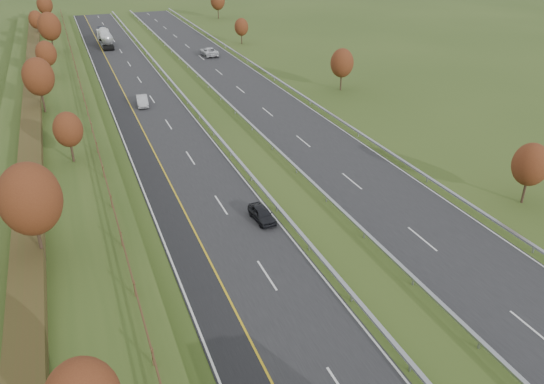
# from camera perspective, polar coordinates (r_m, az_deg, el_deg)

# --- Properties ---
(ground) EXTENTS (400.00, 400.00, 0.00)m
(ground) POSITION_cam_1_polar(r_m,az_deg,el_deg) (69.41, -4.90, 6.88)
(ground) COLOR #324719
(ground) RESTS_ON ground
(near_carriageway) EXTENTS (10.50, 200.00, 0.04)m
(near_carriageway) POSITION_cam_1_polar(r_m,az_deg,el_deg) (72.36, -12.20, 7.23)
(near_carriageway) COLOR black
(near_carriageway) RESTS_ON ground
(far_carriageway) EXTENTS (10.50, 200.00, 0.04)m
(far_carriageway) POSITION_cam_1_polar(r_m,az_deg,el_deg) (76.50, 0.13, 8.92)
(far_carriageway) COLOR black
(far_carriageway) RESTS_ON ground
(hard_shoulder) EXTENTS (3.00, 200.00, 0.04)m
(hard_shoulder) POSITION_cam_1_polar(r_m,az_deg,el_deg) (71.91, -15.15, 6.78)
(hard_shoulder) COLOR black
(hard_shoulder) RESTS_ON ground
(lane_markings) EXTENTS (26.75, 200.00, 0.01)m
(lane_markings) POSITION_cam_1_polar(r_m,az_deg,el_deg) (73.44, -7.25, 7.95)
(lane_markings) COLOR silver
(lane_markings) RESTS_ON near_carriageway
(embankment_left) EXTENTS (12.00, 200.00, 2.00)m
(embankment_left) POSITION_cam_1_polar(r_m,az_deg,el_deg) (71.33, -22.61, 6.29)
(embankment_left) COLOR #324719
(embankment_left) RESTS_ON ground
(hedge_left) EXTENTS (2.20, 180.00, 1.10)m
(hedge_left) POSITION_cam_1_polar(r_m,az_deg,el_deg) (70.95, -24.43, 7.17)
(hedge_left) COLOR #3B3918
(hedge_left) RESTS_ON embankment_left
(fence_left) EXTENTS (0.12, 189.06, 1.20)m
(fence_left) POSITION_cam_1_polar(r_m,az_deg,el_deg) (70.39, -19.21, 8.11)
(fence_left) COLOR #422B19
(fence_left) RESTS_ON embankment_left
(median_barrier_near) EXTENTS (0.32, 200.00, 0.71)m
(median_barrier_near) POSITION_cam_1_polar(r_m,az_deg,el_deg) (73.21, -7.83, 8.32)
(median_barrier_near) COLOR #94979D
(median_barrier_near) RESTS_ON ground
(median_barrier_far) EXTENTS (0.32, 200.00, 0.71)m
(median_barrier_far) POSITION_cam_1_polar(r_m,az_deg,el_deg) (74.50, -4.00, 8.83)
(median_barrier_far) COLOR #94979D
(median_barrier_far) RESTS_ON ground
(outer_barrier_far) EXTENTS (0.32, 200.00, 0.71)m
(outer_barrier_far) POSITION_cam_1_polar(r_m,az_deg,el_deg) (78.55, 4.12, 9.80)
(outer_barrier_far) COLOR #94979D
(outer_barrier_far) RESTS_ON ground
(trees_left) EXTENTS (6.64, 164.30, 7.66)m
(trees_left) POSITION_cam_1_polar(r_m,az_deg,el_deg) (66.54, -23.06, 9.72)
(trees_left) COLOR #2D2116
(trees_left) RESTS_ON embankment_left
(trees_far) EXTENTS (8.45, 118.60, 7.12)m
(trees_far) POSITION_cam_1_polar(r_m,az_deg,el_deg) (106.60, 1.00, 16.45)
(trees_far) COLOR #2D2116
(trees_far) RESTS_ON ground
(road_tanker) EXTENTS (2.40, 11.22, 3.46)m
(road_tanker) POSITION_cam_1_polar(r_m,az_deg,el_deg) (123.39, -17.51, 15.59)
(road_tanker) COLOR silver
(road_tanker) RESTS_ON near_carriageway
(car_dark_near) EXTENTS (1.75, 3.84, 1.28)m
(car_dark_near) POSITION_cam_1_polar(r_m,az_deg,el_deg) (47.05, -1.08, -2.37)
(car_dark_near) COLOR black
(car_dark_near) RESTS_ON near_carriageway
(car_silver_mid) EXTENTS (1.87, 4.48, 1.44)m
(car_silver_mid) POSITION_cam_1_polar(r_m,az_deg,el_deg) (80.00, -13.79, 9.52)
(car_silver_mid) COLOR #9F9FA3
(car_silver_mid) RESTS_ON near_carriageway
(car_small_far) EXTENTS (2.07, 5.03, 1.46)m
(car_small_far) POSITION_cam_1_polar(r_m,az_deg,el_deg) (137.34, -17.83, 16.14)
(car_small_far) COLOR #121E3B
(car_small_far) RESTS_ON near_carriageway
(car_oncoming) EXTENTS (2.72, 5.87, 1.63)m
(car_oncoming) POSITION_cam_1_polar(r_m,az_deg,el_deg) (109.82, -6.80, 14.78)
(car_oncoming) COLOR silver
(car_oncoming) RESTS_ON far_carriageway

